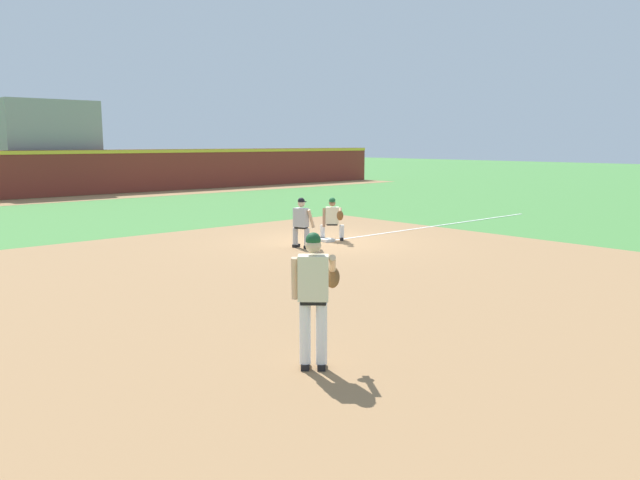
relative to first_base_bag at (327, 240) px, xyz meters
name	(u,v)px	position (x,y,z in m)	size (l,w,h in m)	color
ground_plane	(327,242)	(0.00, 0.00, -0.04)	(160.00, 160.00, 0.00)	#47843D
infield_dirt_patch	(323,280)	(-3.75, -3.98, -0.04)	(18.00, 18.00, 0.01)	#9E754C
warning_track_strip	(80,198)	(0.00, 20.00, -0.04)	(48.00, 3.20, 0.01)	#9E754C
foul_line_stripe	(440,225)	(5.64, 0.00, -0.04)	(11.27, 0.10, 0.00)	white
first_base_bag	(327,240)	(0.00, 0.00, 0.00)	(0.38, 0.38, 0.09)	white
baseball	(328,257)	(-1.87, -2.08, -0.01)	(0.07, 0.07, 0.07)	white
pitcher	(315,292)	(-7.47, -7.95, 1.01)	(0.85, 0.55, 1.86)	black
first_baseman	(333,217)	(0.28, 0.03, 0.69)	(0.72, 1.09, 1.34)	black
baserunner	(301,221)	(-1.34, -0.38, 0.75)	(0.55, 0.66, 1.46)	black
outfield_wall	(65,172)	(0.00, 22.00, 1.35)	(48.00, 0.54, 2.60)	maroon
stadium_seating_block	(43,147)	(0.00, 25.32, 2.70)	(5.32, 5.05, 5.45)	gray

